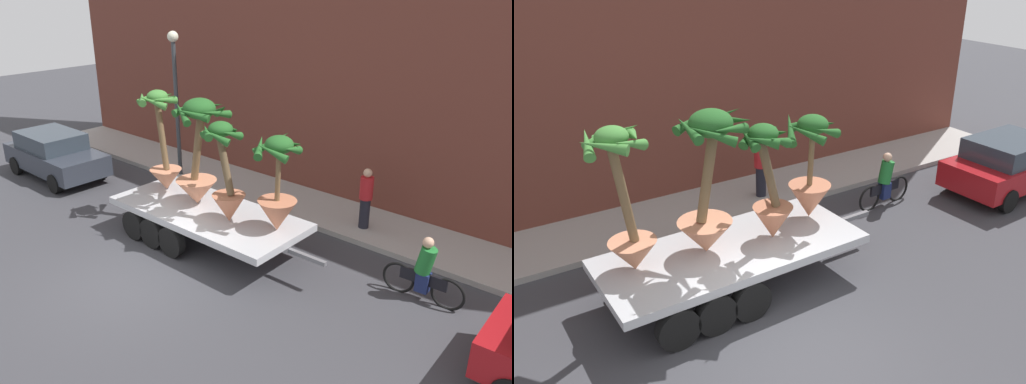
# 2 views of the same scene
# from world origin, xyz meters

# --- Properties ---
(ground_plane) EXTENTS (60.00, 60.00, 0.00)m
(ground_plane) POSITION_xyz_m (0.00, 0.00, 0.00)
(ground_plane) COLOR #38383D
(sidewalk) EXTENTS (24.00, 2.20, 0.15)m
(sidewalk) POSITION_xyz_m (0.00, 6.10, 0.07)
(sidewalk) COLOR #A39E99
(sidewalk) RESTS_ON ground
(building_facade) EXTENTS (24.00, 1.20, 9.74)m
(building_facade) POSITION_xyz_m (0.00, 7.80, 4.87)
(building_facade) COLOR brown
(building_facade) RESTS_ON ground
(flatbed_trailer) EXTENTS (6.32, 2.37, 0.98)m
(flatbed_trailer) POSITION_xyz_m (-0.27, 2.48, 0.75)
(flatbed_trailer) COLOR #B7BABF
(flatbed_trailer) RESTS_ON ground
(potted_palm_rear) EXTENTS (1.16, 1.09, 2.47)m
(potted_palm_rear) POSITION_xyz_m (0.80, 2.37, 2.06)
(potted_palm_rear) COLOR #C17251
(potted_palm_rear) RESTS_ON flatbed_trailer
(potted_palm_middle) EXTENTS (1.21, 1.34, 2.32)m
(potted_palm_middle) POSITION_xyz_m (2.08, 2.76, 1.94)
(potted_palm_middle) COLOR #C17251
(potted_palm_middle) RESTS_ON flatbed_trailer
(potted_palm_front) EXTENTS (1.56, 1.51, 2.84)m
(potted_palm_front) POSITION_xyz_m (-0.41, 2.62, 2.28)
(potted_palm_front) COLOR tan
(potted_palm_front) RESTS_ON flatbed_trailer
(potted_palm_extra) EXTENTS (1.23, 1.29, 2.79)m
(potted_palm_extra) POSITION_xyz_m (-1.97, 2.74, 2.18)
(potted_palm_extra) COLOR tan
(potted_palm_extra) RESTS_ON flatbed_trailer
(cyclist) EXTENTS (1.84, 0.36, 1.54)m
(cyclist) POSITION_xyz_m (5.35, 3.74, 0.67)
(cyclist) COLOR black
(cyclist) RESTS_ON ground
(trailing_car) EXTENTS (4.15, 1.93, 1.58)m
(trailing_car) POSITION_xyz_m (-7.74, 2.53, 0.83)
(trailing_car) COLOR #2D333D
(trailing_car) RESTS_ON ground
(pedestrian_near_gate) EXTENTS (0.36, 0.36, 1.71)m
(pedestrian_near_gate) POSITION_xyz_m (2.71, 5.79, 1.04)
(pedestrian_near_gate) COLOR black
(pedestrian_near_gate) RESTS_ON sidewalk
(street_lamp) EXTENTS (0.36, 0.36, 4.83)m
(street_lamp) POSITION_xyz_m (-4.33, 5.30, 3.23)
(street_lamp) COLOR #383D42
(street_lamp) RESTS_ON sidewalk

